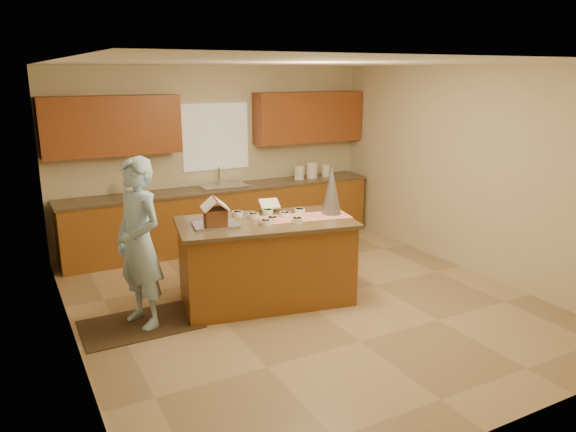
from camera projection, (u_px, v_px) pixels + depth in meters
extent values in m
plane|color=tan|center=(304.00, 301.00, 6.42)|extent=(5.50, 5.50, 0.00)
plane|color=silver|center=(305.00, 63.00, 5.73)|extent=(5.50, 5.50, 0.00)
plane|color=beige|center=(216.00, 156.00, 8.42)|extent=(5.50, 5.50, 0.00)
plane|color=beige|center=(505.00, 262.00, 3.74)|extent=(5.50, 5.50, 0.00)
plane|color=beige|center=(65.00, 216.00, 4.93)|extent=(5.50, 5.50, 0.00)
plane|color=beige|center=(468.00, 170.00, 7.22)|extent=(5.50, 5.50, 0.00)
plane|color=gray|center=(81.00, 250.00, 4.29)|extent=(0.00, 2.50, 2.50)
cube|color=white|center=(216.00, 137.00, 8.32)|extent=(1.05, 0.03, 1.00)
cube|color=brown|center=(225.00, 218.00, 8.40)|extent=(4.80, 0.60, 0.88)
cube|color=brown|center=(224.00, 188.00, 8.28)|extent=(4.85, 0.63, 0.04)
cube|color=#994A20|center=(112.00, 126.00, 7.42)|extent=(1.85, 0.35, 0.80)
cube|color=#994A20|center=(309.00, 117.00, 8.84)|extent=(1.85, 0.35, 0.80)
cube|color=silver|center=(224.00, 189.00, 8.28)|extent=(0.70, 0.45, 0.12)
cylinder|color=silver|center=(219.00, 176.00, 8.39)|extent=(0.03, 0.03, 0.28)
cube|color=brown|center=(266.00, 263.00, 6.34)|extent=(2.04, 1.29, 0.93)
cube|color=brown|center=(265.00, 222.00, 6.21)|extent=(2.14, 1.39, 0.04)
cube|color=red|center=(305.00, 217.00, 6.34)|extent=(1.11, 0.57, 0.01)
cube|color=silver|center=(216.00, 225.00, 5.99)|extent=(0.54, 0.44, 0.03)
cube|color=white|center=(269.00, 204.00, 6.60)|extent=(0.26, 0.22, 0.10)
cone|color=#B8B7C4|center=(332.00, 190.00, 6.42)|extent=(0.27, 0.27, 0.58)
cube|color=black|center=(140.00, 324.00, 5.81)|extent=(1.21, 0.79, 0.01)
imported|color=#A9D3F0|center=(139.00, 243.00, 5.61)|extent=(0.62, 0.76, 1.78)
cylinder|color=white|center=(299.00, 172.00, 8.85)|extent=(0.16, 0.16, 0.22)
cylinder|color=white|center=(312.00, 170.00, 8.95)|extent=(0.18, 0.18, 0.26)
cylinder|color=white|center=(326.00, 170.00, 9.08)|extent=(0.14, 0.14, 0.20)
cylinder|color=white|center=(128.00, 188.00, 7.59)|extent=(0.11, 0.11, 0.24)
cube|color=brown|center=(215.00, 216.00, 5.97)|extent=(0.28, 0.29, 0.17)
cube|color=white|center=(209.00, 204.00, 5.91)|extent=(0.21, 0.32, 0.13)
cube|color=white|center=(221.00, 203.00, 5.95)|extent=(0.21, 0.32, 0.13)
cylinder|color=red|center=(215.00, 198.00, 5.91)|extent=(0.08, 0.29, 0.02)
cylinder|color=yellow|center=(272.00, 219.00, 6.15)|extent=(0.13, 0.13, 0.06)
cylinder|color=gold|center=(297.00, 220.00, 6.11)|extent=(0.13, 0.13, 0.06)
cylinder|color=#2FA9B2|center=(300.00, 211.00, 6.53)|extent=(0.13, 0.13, 0.06)
cylinder|color=#8C2E67|center=(237.00, 214.00, 6.40)|extent=(0.13, 0.13, 0.06)
cylinder|color=orange|center=(253.00, 216.00, 6.30)|extent=(0.13, 0.13, 0.06)
cylinder|color=#FC77C7|center=(266.00, 222.00, 6.03)|extent=(0.13, 0.13, 0.06)
cylinder|color=silver|center=(285.00, 215.00, 6.36)|extent=(0.13, 0.13, 0.06)
cylinder|color=green|center=(268.00, 212.00, 6.49)|extent=(0.13, 0.13, 0.06)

